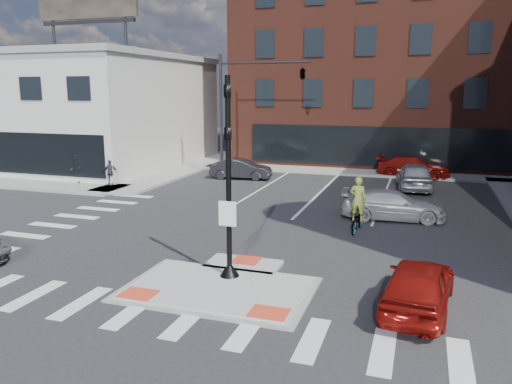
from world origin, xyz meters
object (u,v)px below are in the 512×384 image
(bg_car_silver, at_px, (414,176))
(bg_car_red, at_px, (413,167))
(bg_car_dark, at_px, (241,169))
(red_sedan, at_px, (418,284))
(cyclist, at_px, (357,213))
(white_pickup, at_px, (393,205))
(pedestrian_a, at_px, (76,169))
(pedestrian_b, at_px, (110,172))

(bg_car_silver, height_order, bg_car_red, bg_car_silver)
(bg_car_dark, xyz_separation_m, bg_car_silver, (10.81, -0.11, 0.15))
(red_sedan, xyz_separation_m, cyclist, (-2.47, 7.00, 0.07))
(white_pickup, xyz_separation_m, bg_car_dark, (-10.06, 7.69, -0.00))
(pedestrian_a, bearing_deg, white_pickup, 27.25)
(white_pickup, xyz_separation_m, cyclist, (-1.25, -2.48, 0.11))
(pedestrian_b, bearing_deg, bg_car_silver, -1.34)
(cyclist, bearing_deg, bg_car_silver, -96.16)
(bg_car_red, bearing_deg, red_sedan, -172.44)
(bg_car_silver, bearing_deg, pedestrian_a, 8.55)
(cyclist, bearing_deg, red_sedan, 114.54)
(bg_car_dark, relative_size, bg_car_red, 0.84)
(red_sedan, relative_size, white_pickup, 0.90)
(white_pickup, xyz_separation_m, pedestrian_a, (-18.84, 2.52, 0.35))
(bg_car_dark, xyz_separation_m, pedestrian_a, (-8.79, -5.17, 0.36))
(white_pickup, distance_m, bg_car_dark, 12.66)
(white_pickup, relative_size, bg_car_dark, 1.14)
(bg_car_red, distance_m, cyclist, 14.62)
(bg_car_silver, bearing_deg, red_sedan, 85.64)
(red_sedan, distance_m, bg_car_silver, 17.07)
(bg_car_dark, bearing_deg, bg_car_silver, -96.43)
(red_sedan, bearing_deg, pedestrian_a, -24.70)
(pedestrian_b, bearing_deg, white_pickup, -26.47)
(bg_car_dark, bearing_deg, white_pickup, -133.28)
(bg_car_dark, height_order, cyclist, cyclist)
(white_pickup, distance_m, bg_car_red, 12.03)
(red_sedan, xyz_separation_m, bg_car_dark, (-11.28, 17.17, -0.04))
(bg_car_red, xyz_separation_m, cyclist, (-1.85, -14.50, 0.08))
(bg_car_silver, bearing_deg, white_pickup, 78.39)
(red_sedan, relative_size, bg_car_silver, 0.87)
(white_pickup, distance_m, pedestrian_a, 19.01)
(bg_car_silver, height_order, cyclist, cyclist)
(red_sedan, height_order, white_pickup, red_sedan)
(bg_car_dark, height_order, pedestrian_b, pedestrian_b)
(pedestrian_a, xyz_separation_m, pedestrian_b, (2.40, 0.00, -0.11))
(bg_car_red, relative_size, pedestrian_a, 2.74)
(white_pickup, xyz_separation_m, bg_car_silver, (0.75, 7.59, 0.15))
(bg_car_silver, bearing_deg, bg_car_dark, -6.51)
(white_pickup, height_order, bg_car_red, bg_car_red)
(pedestrian_a, bearing_deg, cyclist, 19.00)
(red_sedan, height_order, cyclist, cyclist)
(white_pickup, bearing_deg, bg_car_dark, 45.76)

